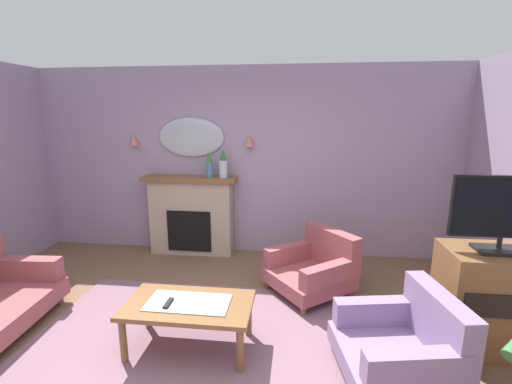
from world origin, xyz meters
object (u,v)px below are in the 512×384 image
(mantel_vase_centre, at_px, (209,165))
(wall_sconce_right, at_px, (249,142))
(coffee_table, at_px, (189,309))
(armchair_beside_couch, at_px, (315,266))
(fireplace, at_px, (191,216))
(wall_mirror, at_px, (191,137))
(tv_flatscreen, at_px, (504,212))
(wall_sconce_left, at_px, (134,140))
(tv_remote, at_px, (168,303))
(tv_cabinet, at_px, (489,299))
(armchair_by_coffee_table, at_px, (405,343))
(mantel_vase_right, at_px, (223,164))

(mantel_vase_centre, bearing_deg, wall_sconce_right, 12.31)
(coffee_table, height_order, armchair_beside_couch, armchair_beside_couch)
(fireplace, bearing_deg, armchair_beside_couch, -28.65)
(fireplace, distance_m, coffee_table, 2.25)
(fireplace, relative_size, wall_mirror, 1.42)
(wall_mirror, distance_m, tv_flatscreen, 3.80)
(tv_flatscreen, bearing_deg, wall_sconce_left, 154.98)
(tv_remote, bearing_deg, wall_sconce_right, 80.63)
(mantel_vase_centre, distance_m, tv_flatscreen, 3.43)
(mantel_vase_centre, bearing_deg, fireplace, 174.61)
(fireplace, relative_size, tv_cabinet, 1.51)
(mantel_vase_centre, distance_m, wall_mirror, 0.50)
(coffee_table, xyz_separation_m, armchair_beside_couch, (1.14, 1.19, -0.08))
(fireplace, relative_size, armchair_beside_couch, 1.19)
(mantel_vase_centre, xyz_separation_m, wall_sconce_right, (0.55, 0.12, 0.32))
(fireplace, height_order, armchair_beside_couch, fireplace)
(mantel_vase_centre, height_order, wall_mirror, wall_mirror)
(mantel_vase_centre, xyz_separation_m, armchair_by_coffee_table, (2.09, -2.26, -1.04))
(mantel_vase_right, distance_m, armchair_beside_couch, 1.89)
(wall_sconce_left, height_order, tv_remote, wall_sconce_left)
(mantel_vase_centre, distance_m, tv_cabinet, 3.53)
(armchair_beside_couch, bearing_deg, tv_remote, -136.35)
(tv_remote, height_order, armchair_by_coffee_table, armchair_by_coffee_table)
(wall_sconce_right, distance_m, armchair_by_coffee_table, 3.15)
(wall_sconce_right, height_order, tv_flatscreen, wall_sconce_right)
(wall_sconce_right, bearing_deg, armchair_by_coffee_table, -57.05)
(wall_sconce_right, bearing_deg, coffee_table, -95.58)
(coffee_table, xyz_separation_m, tv_remote, (-0.16, -0.05, 0.07))
(coffee_table, bearing_deg, tv_flatscreen, 7.40)
(fireplace, relative_size, armchair_by_coffee_table, 1.43)
(tv_cabinet, bearing_deg, tv_flatscreen, -90.00)
(wall_sconce_left, relative_size, wall_sconce_right, 1.00)
(fireplace, relative_size, coffee_table, 1.24)
(mantel_vase_right, relative_size, wall_sconce_left, 2.88)
(fireplace, height_order, armchair_by_coffee_table, fireplace)
(fireplace, distance_m, wall_mirror, 1.15)
(wall_sconce_left, xyz_separation_m, tv_remote, (1.32, -2.29, -1.21))
(armchair_beside_couch, height_order, tv_cabinet, tv_cabinet)
(mantel_vase_right, relative_size, armchair_beside_couch, 0.35)
(fireplace, height_order, mantel_vase_right, mantel_vase_right)
(armchair_by_coffee_table, bearing_deg, tv_cabinet, 30.85)
(armchair_by_coffee_table, distance_m, tv_cabinet, 0.98)
(wall_mirror, height_order, wall_sconce_right, wall_mirror)
(wall_sconce_left, height_order, armchair_beside_couch, wall_sconce_left)
(tv_flatscreen, bearing_deg, fireplace, 150.70)
(mantel_vase_right, distance_m, wall_sconce_left, 1.39)
(tv_cabinet, bearing_deg, tv_remote, -171.58)
(wall_sconce_left, distance_m, coffee_table, 2.97)
(fireplace, bearing_deg, tv_remote, -77.90)
(mantel_vase_centre, xyz_separation_m, wall_mirror, (-0.30, 0.17, 0.37))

